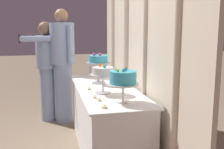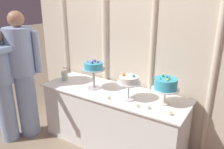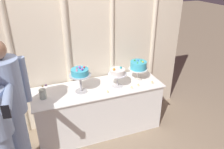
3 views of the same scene
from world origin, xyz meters
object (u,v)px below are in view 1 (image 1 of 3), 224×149
at_px(cake_display_rightmost, 123,79).
at_px(tealight_far_right, 105,107).
at_px(tealight_near_left, 95,97).
at_px(cake_display_center, 103,73).
at_px(tealight_near_right, 99,100).
at_px(guest_man_dark_suit, 46,67).
at_px(tealight_far_left, 89,89).
at_px(guest_man_pink_jacket, 63,62).
at_px(cake_display_leftmost, 98,61).
at_px(flower_vase, 92,71).
at_px(cake_table, 105,119).

bearing_deg(cake_display_rightmost, tealight_far_right, -55.28).
height_order(tealight_near_left, tealight_far_right, tealight_far_right).
bearing_deg(cake_display_center, tealight_near_right, -17.84).
height_order(cake_display_rightmost, guest_man_dark_suit, guest_man_dark_suit).
xyz_separation_m(cake_display_center, tealight_far_left, (-0.19, -0.12, -0.21)).
bearing_deg(tealight_near_left, tealight_far_right, 4.27).
distance_m(tealight_far_right, guest_man_pink_jacket, 1.98).
distance_m(cake_display_leftmost, flower_vase, 0.56).
bearing_deg(flower_vase, tealight_near_left, -7.89).
height_order(flower_vase, guest_man_pink_jacket, guest_man_pink_jacket).
bearing_deg(tealight_far_left, cake_display_leftmost, 153.85).
distance_m(cake_table, cake_display_rightmost, 0.90).
bearing_deg(cake_table, tealight_far_right, -11.87).
relative_size(cake_display_center, flower_vase, 1.50).
bearing_deg(guest_man_pink_jacket, cake_display_rightmost, 14.17).
bearing_deg(cake_table, guest_man_pink_jacket, -159.84).
distance_m(tealight_near_right, guest_man_pink_jacket, 1.74).
distance_m(cake_display_leftmost, guest_man_dark_suit, 1.21).
xyz_separation_m(flower_vase, tealight_far_right, (1.58, -0.14, -0.06)).
xyz_separation_m(tealight_near_right, guest_man_dark_suit, (-1.84, -0.50, 0.08)).
distance_m(cake_display_center, tealight_far_right, 0.58).
bearing_deg(cake_display_center, cake_display_rightmost, 15.88).
bearing_deg(cake_display_center, tealight_far_right, -9.81).
height_order(cake_display_rightmost, tealight_far_left, cake_display_rightmost).
bearing_deg(cake_table, guest_man_dark_suit, -152.06).
xyz_separation_m(cake_table, tealight_near_right, (0.57, -0.17, 0.40)).
xyz_separation_m(cake_display_rightmost, tealight_near_left, (-0.21, -0.23, -0.22)).
xyz_separation_m(tealight_near_right, guest_man_pink_jacket, (-1.72, -0.25, 0.16)).
bearing_deg(cake_display_leftmost, cake_display_center, -4.99).
distance_m(cake_display_center, tealight_near_right, 0.38).
xyz_separation_m(tealight_far_left, guest_man_dark_suit, (-1.35, -0.48, 0.08)).
height_order(cake_table, flower_vase, flower_vase).
height_order(tealight_far_right, guest_man_pink_jacket, guest_man_pink_jacket).
bearing_deg(guest_man_pink_jacket, tealight_far_right, 7.40).
height_order(guest_man_pink_jacket, guest_man_dark_suit, guest_man_pink_jacket).
xyz_separation_m(flower_vase, tealight_far_left, (0.86, -0.17, -0.06)).
height_order(cake_table, tealight_far_right, tealight_far_right).
bearing_deg(tealight_far_left, cake_table, 110.92).
height_order(cake_display_leftmost, guest_man_dark_suit, guest_man_dark_suit).
relative_size(cake_display_leftmost, cake_display_rightmost, 1.17).
distance_m(flower_vase, tealight_far_left, 0.87).
relative_size(cake_display_leftmost, cake_display_center, 1.25).
relative_size(cake_display_center, guest_man_pink_jacket, 0.18).
xyz_separation_m(cake_display_leftmost, guest_man_pink_jacket, (-0.89, -0.39, -0.11)).
bearing_deg(guest_man_dark_suit, guest_man_pink_jacket, 64.13).
distance_m(cake_display_center, guest_man_pink_jacket, 1.46).
distance_m(cake_table, flower_vase, 0.91).
relative_size(flower_vase, tealight_far_right, 4.12).
bearing_deg(tealight_far_left, cake_display_center, 31.69).
distance_m(cake_display_rightmost, tealight_near_left, 0.38).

